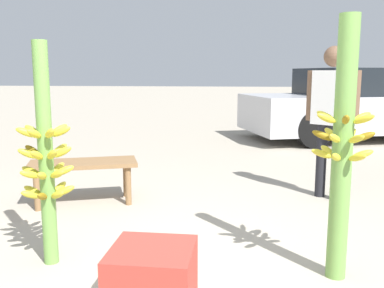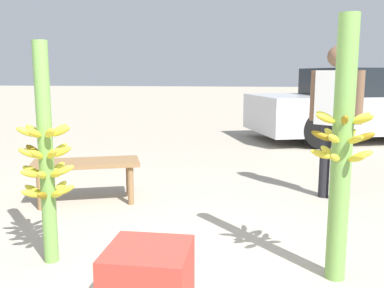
{
  "view_description": "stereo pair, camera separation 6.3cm",
  "coord_description": "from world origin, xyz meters",
  "views": [
    {
      "loc": [
        0.34,
        -2.25,
        1.28
      ],
      "look_at": [
        -0.04,
        0.74,
        0.78
      ],
      "focal_mm": 40.0,
      "sensor_mm": 36.0,
      "label": 1
    },
    {
      "loc": [
        0.4,
        -2.25,
        1.28
      ],
      "look_at": [
        -0.04,
        0.74,
        0.78
      ],
      "focal_mm": 40.0,
      "sensor_mm": 36.0,
      "label": 2
    }
  ],
  "objects": [
    {
      "name": "market_bench",
      "position": [
        -1.23,
        1.69,
        0.35
      ],
      "size": [
        1.12,
        0.75,
        0.42
      ],
      "rotation": [
        0.0,
        0.0,
        0.34
      ],
      "color": "olive",
      "rests_on": "ground_plane"
    },
    {
      "name": "banana_stalk_center",
      "position": [
        0.93,
        0.39,
        0.82
      ],
      "size": [
        0.38,
        0.38,
        1.62
      ],
      "color": "#6B9E47",
      "rests_on": "ground_plane"
    },
    {
      "name": "vendor_person",
      "position": [
        1.2,
        2.18,
        0.93
      ],
      "size": [
        0.5,
        0.4,
        1.54
      ],
      "rotation": [
        0.0,
        0.0,
        2.5
      ],
      "color": "black",
      "rests_on": "ground_plane"
    },
    {
      "name": "produce_crate",
      "position": [
        -0.11,
        -0.28,
        0.21
      ],
      "size": [
        0.42,
        0.42,
        0.42
      ],
      "color": "#B2382D",
      "rests_on": "ground_plane"
    },
    {
      "name": "banana_stalk_left",
      "position": [
        -0.96,
        0.36,
        0.73
      ],
      "size": [
        0.37,
        0.37,
        1.48
      ],
      "color": "#6B9E47",
      "rests_on": "ground_plane"
    },
    {
      "name": "parked_car",
      "position": [
        2.58,
        6.49,
        0.67
      ],
      "size": [
        4.73,
        3.14,
        1.37
      ],
      "rotation": [
        0.0,
        0.0,
        1.89
      ],
      "color": "#B7B7BC",
      "rests_on": "ground_plane"
    }
  ]
}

